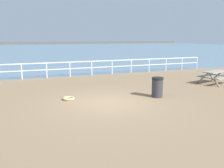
# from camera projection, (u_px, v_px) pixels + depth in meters

# --- Properties ---
(ground_plane) EXTENTS (30.00, 24.00, 0.20)m
(ground_plane) POSITION_uv_depth(u_px,v_px,m) (108.00, 105.00, 10.56)
(ground_plane) COLOR #846B4C
(sea_band) EXTENTS (142.00, 90.00, 0.01)m
(sea_band) POSITION_uv_depth(u_px,v_px,m) (30.00, 49.00, 58.61)
(sea_band) COLOR slate
(sea_band) RESTS_ON ground
(distant_shoreline) EXTENTS (142.00, 6.00, 1.80)m
(distant_shoreline) POSITION_uv_depth(u_px,v_px,m) (24.00, 44.00, 97.79)
(distant_shoreline) COLOR #4C4C47
(distant_shoreline) RESTS_ON ground
(seaward_railing) EXTENTS (23.07, 0.07, 1.08)m
(seaward_railing) POSITION_uv_depth(u_px,v_px,m) (70.00, 66.00, 17.46)
(seaward_railing) COLOR white
(seaward_railing) RESTS_ON ground
(picnic_table_near_right) EXTENTS (2.11, 1.89, 0.80)m
(picnic_table_near_right) POSITION_uv_depth(u_px,v_px,m) (216.00, 74.00, 14.79)
(picnic_table_near_right) COLOR gray
(picnic_table_near_right) RESTS_ON ground
(litter_bin) EXTENTS (0.55, 0.55, 0.95)m
(litter_bin) POSITION_uv_depth(u_px,v_px,m) (157.00, 87.00, 11.47)
(litter_bin) COLOR #2D2D33
(litter_bin) RESTS_ON ground
(rope_coil) EXTENTS (0.55, 0.55, 0.11)m
(rope_coil) POSITION_uv_depth(u_px,v_px,m) (69.00, 98.00, 11.05)
(rope_coil) COLOR tan
(rope_coil) RESTS_ON ground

